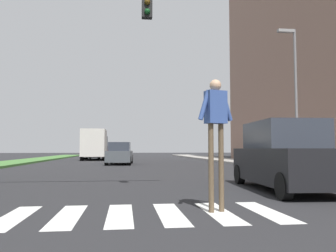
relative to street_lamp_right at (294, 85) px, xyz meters
The scene contains 11 objects.
ground_plane 15.42m from the street_lamp_right, 125.91° to the left, with size 140.00×140.00×0.00m, color #262628.
crosswalk 14.71m from the street_lamp_right, 128.17° to the right, with size 4.95×2.20×0.01m.
median_strip 20.81m from the street_lamp_right, 150.76° to the left, with size 3.01×64.00×0.15m, color #477A38.
sidewalk_right 10.92m from the street_lamp_right, 86.57° to the left, with size 3.00×64.00×0.15m, color #9E9991.
street_lamp_right is the anchor object (origin of this frame).
pedestrian_performer 13.47m from the street_lamp_right, 123.77° to the right, with size 0.74×0.34×2.49m.
suv_crossing 9.74m from the street_lamp_right, 119.31° to the right, with size 2.22×4.71×1.97m.
sedan_midblock 13.44m from the street_lamp_right, 136.75° to the left, with size 2.06×4.66×1.65m.
sedan_distant 25.63m from the street_lamp_right, 119.37° to the left, with size 2.14×4.50×1.70m.
sedan_far_horizon 36.09m from the street_lamp_right, 108.81° to the left, with size 2.15×4.72×1.63m.
truck_box_delivery 22.64m from the street_lamp_right, 122.66° to the left, with size 2.40×6.20×3.10m.
Camera 1 is at (-0.37, 0.87, 1.18)m, focal length 36.57 mm.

